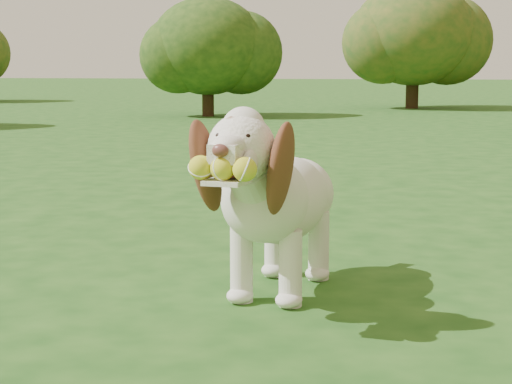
# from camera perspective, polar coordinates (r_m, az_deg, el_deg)

# --- Properties ---
(ground) EXTENTS (80.00, 80.00, 0.00)m
(ground) POSITION_cam_1_polar(r_m,az_deg,el_deg) (3.46, 0.20, -4.74)
(ground) COLOR #194413
(ground) RESTS_ON ground
(dog) EXTENTS (0.44, 1.03, 0.67)m
(dog) POSITION_cam_1_polar(r_m,az_deg,el_deg) (2.91, 1.29, -0.14)
(dog) COLOR silver
(dog) RESTS_ON ground
(shrub_b) EXTENTS (1.72, 1.72, 1.78)m
(shrub_b) POSITION_cam_1_polar(r_m,az_deg,el_deg) (13.00, -3.25, 9.68)
(shrub_b) COLOR #382314
(shrub_b) RESTS_ON ground
(shrub_i) EXTENTS (2.15, 2.15, 2.23)m
(shrub_i) POSITION_cam_1_polar(r_m,az_deg,el_deg) (15.49, 10.47, 10.36)
(shrub_i) COLOR #382314
(shrub_i) RESTS_ON ground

